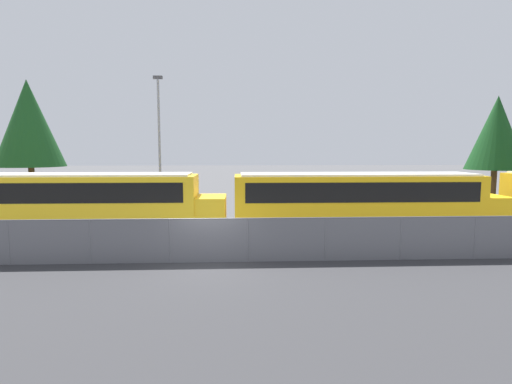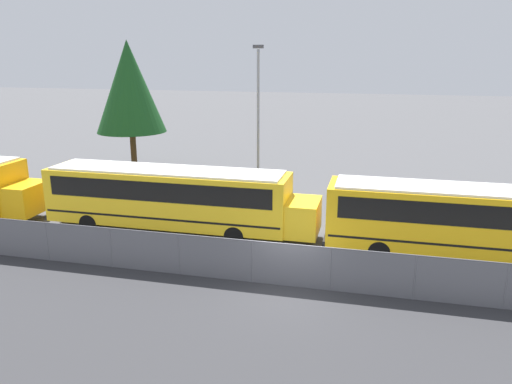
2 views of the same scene
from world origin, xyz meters
The scene contains 7 objects.
ground_plane centered at (0.00, 0.00, 0.00)m, with size 200.00×200.00×0.00m, color #4C4C4F.
road_strip centered at (0.00, -6.00, 0.00)m, with size 104.38×12.00×0.01m.
fence centered at (0.00, 0.00, 0.90)m, with size 70.45×0.07×1.77m.
school_bus_1 centered at (-6.82, 4.78, 1.92)m, with size 13.93×2.63×3.24m.
school_bus_2 centered at (7.46, 4.46, 1.92)m, with size 13.93×2.63×3.24m.
light_pole centered at (-4.07, 11.63, 5.01)m, with size 0.60×0.24×9.25m.
tree_0 centered at (-14.85, 16.26, 6.42)m, with size 5.09×5.09×9.75m.
Camera 2 is at (2.91, -17.56, 8.74)m, focal length 35.00 mm.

